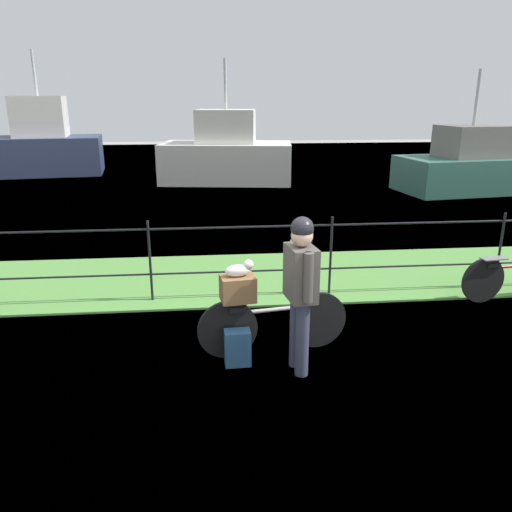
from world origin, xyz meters
name	(u,v)px	position (x,y,z in m)	size (l,w,h in m)	color
ground_plane	(259,389)	(0.00, 0.00, 0.00)	(60.00, 60.00, 0.00)	#9E9993
grass_strip	(239,278)	(0.00, 3.24, 0.01)	(27.00, 2.40, 0.03)	#569342
harbor_water	(221,182)	(0.00, 12.95, 0.00)	(30.00, 30.00, 0.00)	slate
iron_fence	(242,253)	(0.00, 2.39, 0.70)	(18.04, 0.04, 1.19)	black
bicycle_main	(272,323)	(0.23, 0.76, 0.36)	(1.73, 0.31, 0.68)	black
wooden_crate	(238,288)	(-0.16, 0.70, 0.82)	(0.37, 0.28, 0.28)	brown
terrier_dog	(240,269)	(-0.14, 0.70, 1.03)	(0.32, 0.18, 0.18)	silver
cyclist_person	(301,282)	(0.46, 0.34, 1.00)	(0.31, 0.54, 1.68)	#383D51
backpack_on_paving	(238,348)	(-0.18, 0.51, 0.20)	(0.28, 0.18, 0.40)	#28517A
moored_boat_near	(227,155)	(0.22, 13.01, 0.91)	(4.64, 2.88, 4.01)	silver
moored_boat_mid	(43,146)	(-6.56, 15.54, 1.04)	(4.42, 2.84, 4.44)	#2D3856
moored_boat_far	(468,167)	(7.56, 10.45, 0.74)	(4.35, 2.69, 3.59)	#336656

